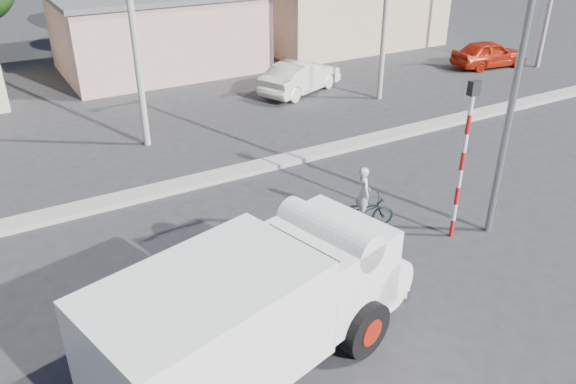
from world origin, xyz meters
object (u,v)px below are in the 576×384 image
truck (263,305)px  bicycle (362,212)px  car_red (489,54)px  streetlight (517,53)px  traffic_pole (464,149)px  cyclist (363,202)px  car_cream (301,77)px

truck → bicycle: (4.87, 3.33, -1.03)m
truck → car_red: truck is taller
streetlight → traffic_pole: bearing=162.3°
truck → cyclist: size_ratio=4.52×
car_red → truck: bearing=130.8°
bicycle → car_red: (16.26, 10.26, 0.25)m
car_cream → streetlight: bearing=148.4°
truck → traffic_pole: size_ratio=1.59×
traffic_pole → streetlight: size_ratio=0.48×
car_red → streetlight: 18.68m
cyclist → car_cream: cyclist is taller
truck → car_red: bearing=18.1°
truck → car_cream: (9.82, 14.80, -0.75)m
car_cream → car_red: car_cream is taller
car_cream → car_red: (11.31, -1.21, -0.03)m
truck → car_red: 25.13m
bicycle → car_red: car_red is taller
truck → car_red: size_ratio=1.64×
truck → bicycle: size_ratio=3.86×
car_cream → car_red: size_ratio=1.08×
traffic_pole → streetlight: bearing=-17.7°
car_red → traffic_pole: 18.80m
bicycle → traffic_pole: bearing=-111.2°
truck → streetlight: 8.49m
truck → cyclist: bearing=19.7°
car_cream → traffic_pole: size_ratio=1.05×
bicycle → cyclist: (0.00, 0.00, 0.29)m
bicycle → car_red: bearing=-36.8°
cyclist → car_red: (16.26, 10.26, -0.05)m
traffic_pole → car_cream: bearing=76.6°
truck → streetlight: streetlight is taller
bicycle → streetlight: size_ratio=0.20×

